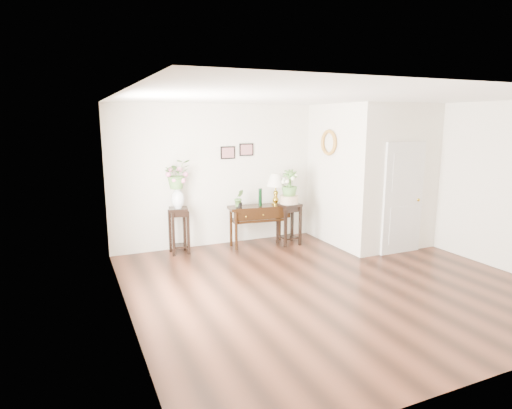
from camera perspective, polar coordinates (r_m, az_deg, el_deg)
floor at (r=6.86m, az=9.76°, el=-10.25°), size 6.00×5.50×0.02m
ceiling at (r=6.39m, az=10.62°, el=13.81°), size 6.00×5.50×0.02m
wall_back at (r=8.86m, az=0.16°, el=4.16°), size 6.00×0.02×2.80m
wall_front at (r=4.53m, az=30.05°, el=-4.26°), size 6.00×0.02×2.80m
wall_left at (r=5.42m, az=-17.14°, el=-0.90°), size 0.02×5.50×2.80m
wall_right at (r=8.52m, az=27.16°, el=2.63°), size 0.02×5.50×2.80m
partition at (r=9.13m, az=14.89°, el=3.99°), size 1.80×1.95×2.80m
door at (r=8.44m, az=19.01°, el=0.77°), size 0.90×0.05×2.10m
art_print_left at (r=8.56m, az=-3.78°, el=6.91°), size 0.30×0.02×0.25m
art_print_right at (r=8.70m, az=-1.29°, el=7.33°), size 0.30×0.02×0.25m
wall_ornament at (r=8.62m, az=9.65°, el=8.14°), size 0.07×0.51×0.51m
console_table at (r=8.62m, az=0.37°, el=-2.79°), size 1.25×0.54×0.81m
table_lamp at (r=8.63m, az=2.64°, el=2.32°), size 0.40×0.40×0.63m
green_vase at (r=8.51m, az=0.57°, el=0.98°), size 0.09×0.09×0.35m
potted_plant at (r=8.34m, az=-2.29°, el=0.74°), size 0.20×0.16×0.34m
plant_stand_a at (r=8.19m, az=-10.23°, el=-3.46°), size 0.40×0.40×0.88m
porcelain_vase at (r=8.05m, az=-10.40°, el=1.12°), size 0.26×0.26×0.41m
lily_arrangement at (r=7.99m, az=-10.51°, el=4.29°), size 0.52×0.46×0.55m
plant_stand_b at (r=8.68m, az=4.40°, el=-2.60°), size 0.43×0.43×0.84m
ceramic_bowl at (r=8.58m, az=4.45°, el=0.65°), size 0.48×0.48×0.16m
narcissus at (r=8.53m, az=4.48°, el=2.76°), size 0.41×0.41×0.56m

